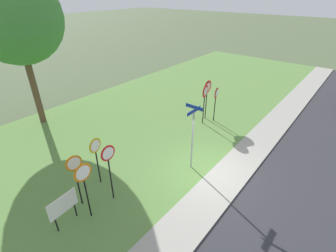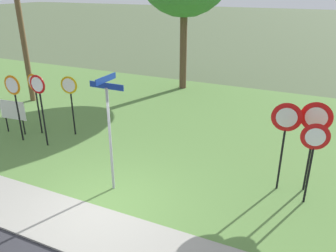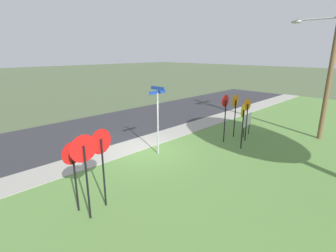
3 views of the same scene
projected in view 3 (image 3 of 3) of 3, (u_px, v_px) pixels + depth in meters
name	position (u px, v px, depth m)	size (l,w,h in m)	color
ground_plane	(143.00, 151.00, 12.39)	(160.00, 160.00, 0.00)	#4C5B3D
road_asphalt	(91.00, 130.00, 15.60)	(44.00, 6.40, 0.01)	#2D2D33
sidewalk_strip	(132.00, 146.00, 12.92)	(44.00, 1.60, 0.06)	#99968C
grass_median	(262.00, 198.00, 8.37)	(44.00, 12.00, 0.04)	#567F3D
stop_sign_near_left	(247.00, 111.00, 13.27)	(0.60, 0.12, 2.25)	black
stop_sign_near_right	(235.00, 107.00, 13.86)	(0.67, 0.10, 2.36)	black
stop_sign_far_left	(225.00, 109.00, 13.06)	(0.61, 0.09, 2.48)	black
stop_sign_far_center	(243.00, 117.00, 12.17)	(0.62, 0.14, 2.19)	black
yield_sign_near_left	(101.00, 150.00, 7.45)	(0.75, 0.13, 2.45)	black
yield_sign_near_right	(73.00, 161.00, 7.25)	(0.67, 0.14, 2.16)	black
yield_sign_far_left	(84.00, 157.00, 6.82)	(0.77, 0.11, 2.49)	black
street_name_post	(158.00, 115.00, 11.44)	(0.96, 0.82, 3.12)	#9EA0A8
utility_pole	(331.00, 50.00, 12.89)	(2.10, 2.39, 8.56)	brown
notice_board	(247.00, 121.00, 14.33)	(1.10, 0.13, 1.25)	black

